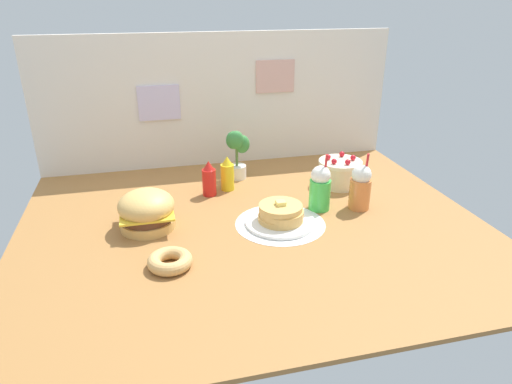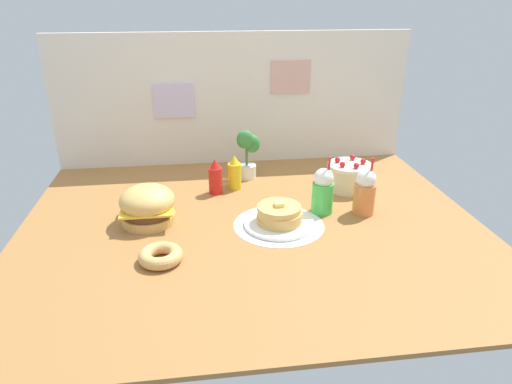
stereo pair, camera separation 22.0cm
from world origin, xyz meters
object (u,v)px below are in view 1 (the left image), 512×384
object	(u,v)px
orange_float_cup	(360,187)
ketchup_bottle	(209,179)
pancake_stack	(281,216)
mustard_bottle	(227,174)
layer_cake	(340,173)
potted_plant	(237,152)
burger	(147,210)
cream_soda_cup	(320,188)
donut_pink_glaze	(170,261)

from	to	relation	value
orange_float_cup	ketchup_bottle	bearing A→B (deg)	154.21
pancake_stack	mustard_bottle	xyz separation A→B (m)	(-0.17, 0.47, 0.05)
layer_cake	potted_plant	distance (m)	0.61
layer_cake	mustard_bottle	size ratio (longest dim) A/B	1.25
layer_cake	mustard_bottle	xyz separation A→B (m)	(-0.64, 0.09, 0.02)
pancake_stack	potted_plant	distance (m)	0.65
orange_float_cup	potted_plant	size ratio (longest dim) A/B	0.98
mustard_bottle	burger	bearing A→B (deg)	-141.54
ketchup_bottle	cream_soda_cup	world-z (taller)	cream_soda_cup
burger	pancake_stack	size ratio (longest dim) A/B	0.78
pancake_stack	potted_plant	world-z (taller)	potted_plant
mustard_bottle	cream_soda_cup	distance (m)	0.55
ketchup_bottle	mustard_bottle	xyz separation A→B (m)	(0.11, 0.05, 0.00)
potted_plant	ketchup_bottle	bearing A→B (deg)	-133.88
ketchup_bottle	pancake_stack	bearing A→B (deg)	-56.51
potted_plant	orange_float_cup	bearing A→B (deg)	-46.83
mustard_bottle	donut_pink_glaze	size ratio (longest dim) A/B	1.08
mustard_bottle	orange_float_cup	xyz separation A→B (m)	(0.61, -0.40, 0.02)
mustard_bottle	orange_float_cup	world-z (taller)	orange_float_cup
pancake_stack	donut_pink_glaze	distance (m)	0.60
burger	cream_soda_cup	distance (m)	0.86
ketchup_bottle	burger	bearing A→B (deg)	-137.85
ketchup_bottle	potted_plant	size ratio (longest dim) A/B	0.66
burger	potted_plant	xyz separation A→B (m)	(0.54, 0.52, 0.07)
orange_float_cup	mustard_bottle	bearing A→B (deg)	146.90
cream_soda_cup	donut_pink_glaze	distance (m)	0.87
layer_cake	orange_float_cup	distance (m)	0.31
burger	donut_pink_glaze	size ratio (longest dim) A/B	1.43
burger	orange_float_cup	distance (m)	1.06
pancake_stack	layer_cake	distance (m)	0.61
layer_cake	mustard_bottle	bearing A→B (deg)	172.05
orange_float_cup	donut_pink_glaze	xyz separation A→B (m)	(-0.99, -0.33, -0.09)
donut_pink_glaze	orange_float_cup	bearing A→B (deg)	18.31
pancake_stack	donut_pink_glaze	bearing A→B (deg)	-155.11
pancake_stack	burger	bearing A→B (deg)	169.38
mustard_bottle	donut_pink_glaze	distance (m)	0.82
burger	orange_float_cup	size ratio (longest dim) A/B	0.88
pancake_stack	layer_cake	size ratio (longest dim) A/B	1.36
burger	cream_soda_cup	xyz separation A→B (m)	(0.86, -0.00, 0.03)
ketchup_bottle	cream_soda_cup	distance (m)	0.61
layer_cake	ketchup_bottle	world-z (taller)	ketchup_bottle
layer_cake	potted_plant	world-z (taller)	potted_plant
burger	ketchup_bottle	distance (m)	0.46
ketchup_bottle	cream_soda_cup	size ratio (longest dim) A/B	0.67
layer_cake	cream_soda_cup	xyz separation A→B (m)	(-0.23, -0.27, 0.04)
pancake_stack	layer_cake	world-z (taller)	layer_cake
donut_pink_glaze	potted_plant	distance (m)	1.01
pancake_stack	mustard_bottle	world-z (taller)	mustard_bottle
burger	pancake_stack	bearing A→B (deg)	-10.62
cream_soda_cup	donut_pink_glaze	xyz separation A→B (m)	(-0.78, -0.37, -0.09)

